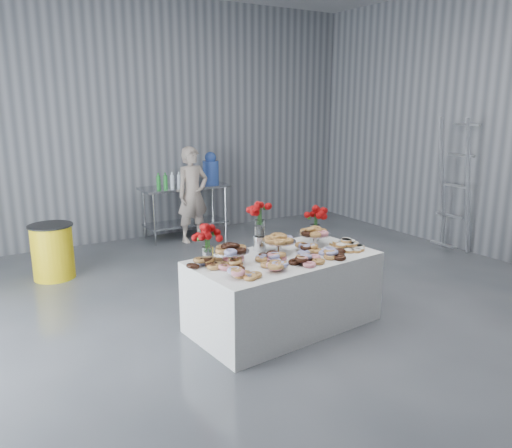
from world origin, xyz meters
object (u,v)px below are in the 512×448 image
at_px(person, 193,195).
at_px(stepladder, 455,186).
at_px(trash_barrel, 53,251).
at_px(prep_table, 185,202).
at_px(display_table, 284,291).
at_px(water_jug, 211,169).

distance_m(person, stepladder, 4.16).
bearing_deg(trash_barrel, prep_table, 23.90).
distance_m(person, trash_barrel, 2.51).
height_order(display_table, person, person).
bearing_deg(water_jug, display_table, -105.32).
bearing_deg(prep_table, water_jug, -0.00).
bearing_deg(person, trash_barrel, -170.95).
relative_size(display_table, trash_barrel, 2.60).
bearing_deg(water_jug, prep_table, 180.00).
bearing_deg(display_table, person, 80.95).
xyz_separation_m(water_jug, stepladder, (2.72, -2.94, -0.11)).
height_order(water_jug, person, person).
bearing_deg(stepladder, prep_table, 137.63).
relative_size(water_jug, person, 0.35).
height_order(person, stepladder, stepladder).
bearing_deg(water_jug, person, -148.34).
bearing_deg(prep_table, person, -87.43).
bearing_deg(display_table, water_jug, 74.68).
bearing_deg(person, prep_table, 84.22).
height_order(prep_table, person, person).
bearing_deg(prep_table, display_table, -98.16).
relative_size(prep_table, trash_barrel, 2.05).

